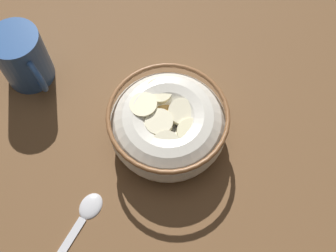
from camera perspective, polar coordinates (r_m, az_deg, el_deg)
ground_plane at (r=57.00cm, az=0.00°, el=-1.74°), size 114.75×114.75×2.00cm
cereal_bowl at (r=52.93cm, az=0.01°, el=0.22°), size 15.49×15.49×6.62cm
spoon at (r=53.14cm, az=-12.03°, el=-12.75°), size 7.11×13.10×0.80cm
coffee_mug at (r=60.57cm, az=-19.53°, el=8.89°), size 9.66×6.84×8.64cm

